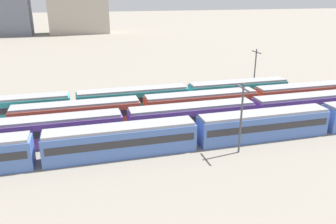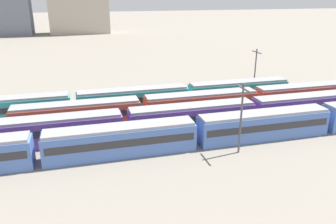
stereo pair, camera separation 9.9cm
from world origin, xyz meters
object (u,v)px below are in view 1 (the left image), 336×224
(train_track_2, at_px, (255,99))
(train_track_3, at_px, (133,99))
(catenary_pole_0, at_px, (241,115))
(catenary_pole_1, at_px, (255,69))
(train_track_0, at_px, (196,132))

(train_track_2, height_order, train_track_3, same)
(catenary_pole_0, bearing_deg, catenary_pole_1, 57.73)
(train_track_0, bearing_deg, catenary_pole_1, 45.87)
(train_track_3, xyz_separation_m, catenary_pole_1, (23.72, 3.25, 2.96))
(train_track_0, height_order, catenary_pole_1, catenary_pole_1)
(catenary_pole_0, xyz_separation_m, catenary_pole_1, (13.84, 21.91, -0.03))
(train_track_3, height_order, catenary_pole_1, catenary_pole_1)
(train_track_3, xyz_separation_m, catenary_pole_0, (9.88, -18.67, 2.98))
(train_track_2, relative_size, catenary_pole_0, 8.57)
(catenary_pole_0, height_order, catenary_pole_1, catenary_pole_0)
(train_track_0, relative_size, catenary_pole_1, 8.62)
(catenary_pole_0, bearing_deg, train_track_0, 145.36)
(train_track_0, xyz_separation_m, catenary_pole_0, (4.44, -3.07, 2.98))
(train_track_0, height_order, train_track_2, same)
(train_track_3, bearing_deg, train_track_2, -15.00)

